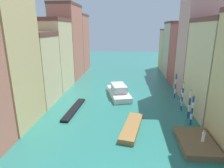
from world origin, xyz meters
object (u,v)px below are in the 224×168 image
Objects in this scene: waterfront_dock at (196,142)px; mooring_pole_0 at (192,110)px; mooring_pole_3 at (182,95)px; mooring_pole_1 at (190,103)px; mooring_pole_4 at (175,86)px; gondola_black at (74,109)px; motorboat_0 at (132,127)px; person_on_dock at (203,136)px; mooring_pole_2 at (182,96)px; vaporetto_white at (119,92)px.

waterfront_dock is 1.34× the size of mooring_pole_0.
waterfront_dock is at bearing -95.81° from mooring_pole_3.
mooring_pole_1 reaches higher than mooring_pole_0.
mooring_pole_4 is (-0.11, 4.42, 0.41)m from mooring_pole_3.
motorboat_0 is at bearing -30.00° from gondola_black.
waterfront_dock reaches higher than gondola_black.
mooring_pole_4 is at bearing 88.43° from person_on_dock.
mooring_pole_3 is at bearing -88.57° from mooring_pole_4.
mooring_pole_0 is 0.94× the size of mooring_pole_2.
mooring_pole_2 is at bearing 90.13° from mooring_pole_0.
mooring_pole_4 is (0.18, 11.11, 0.22)m from mooring_pole_0.
mooring_pole_2 is at bearing 88.57° from person_on_dock.
mooring_pole_1 is 14.67m from vaporetto_white.
waterfront_dock is 1.25m from person_on_dock.
mooring_pole_0 is 2.23m from mooring_pole_1.
mooring_pole_3 is (0.29, 6.68, -0.19)m from mooring_pole_0.
gondola_black is at bearing -132.46° from vaporetto_white.
mooring_pole_3 is (0.00, 4.47, -0.23)m from mooring_pole_1.
mooring_pole_1 is at bearing -90.04° from mooring_pole_3.
mooring_pole_2 is (-0.29, 2.96, 0.12)m from mooring_pole_1.
motorboat_0 is (-7.58, 3.12, -0.05)m from waterfront_dock.
person_on_dock is at bearing -26.07° from waterfront_dock.
mooring_pole_4 reaches higher than mooring_pole_3.
mooring_pole_0 is 1.09× the size of mooring_pole_3.
mooring_pole_0 is at bearing -11.18° from gondola_black.
mooring_pole_4 is at bearing 22.23° from gondola_black.
mooring_pole_0 is at bearing 87.08° from person_on_dock.
mooring_pole_1 is (0.56, 7.65, 1.02)m from person_on_dock.
mooring_pole_3 reaches higher than gondola_black.
mooring_pole_0 is (0.28, 5.44, 0.98)m from person_on_dock.
person_on_dock is at bearing -92.92° from mooring_pole_0.
mooring_pole_2 is 0.61× the size of motorboat_0.
mooring_pole_0 is 0.98× the size of mooring_pole_1.
mooring_pole_4 is at bearing 88.19° from mooring_pole_2.
mooring_pole_0 is 15.95m from vaporetto_white.
mooring_pole_3 is 18.84m from gondola_black.
gondola_black is (-7.20, -7.87, -0.74)m from vaporetto_white.
mooring_pole_1 is (1.20, 7.34, 2.05)m from waterfront_dock.
mooring_pole_1 reaches higher than motorboat_0.
mooring_pole_2 reaches higher than gondola_black.
mooring_pole_2 is 1.16× the size of mooring_pole_3.
waterfront_dock is at bearing -99.27° from mooring_pole_1.
waterfront_dock is 12.01m from mooring_pole_3.
mooring_pole_1 is 1.11× the size of mooring_pole_3.
motorboat_0 is (9.70, -5.60, 0.14)m from gondola_black.
mooring_pole_0 is (0.92, 5.13, 2.01)m from waterfront_dock.
mooring_pole_4 is 0.55× the size of gondola_black.
mooring_pole_2 reaches higher than mooring_pole_1.
person_on_dock is at bearing -94.18° from mooring_pole_1.
mooring_pole_2 is at bearing -91.81° from mooring_pole_4.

